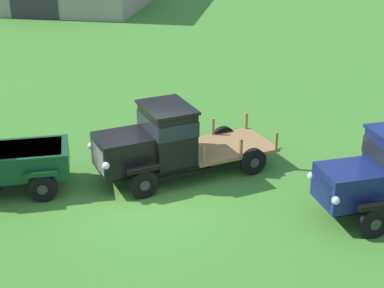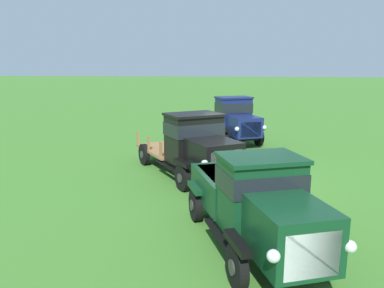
{
  "view_description": "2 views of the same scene",
  "coord_description": "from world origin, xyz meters",
  "views": [
    {
      "loc": [
        3.46,
        -13.48,
        7.75
      ],
      "look_at": [
        0.82,
        1.7,
        1.0
      ],
      "focal_mm": 55.0,
      "sensor_mm": 36.0,
      "label": 1
    },
    {
      "loc": [
        -11.94,
        -0.03,
        3.7
      ],
      "look_at": [
        0.82,
        1.7,
        1.0
      ],
      "focal_mm": 35.0,
      "sensor_mm": 36.0,
      "label": 2
    }
  ],
  "objects": [
    {
      "name": "vintage_truck_second_in_line",
      "position": [
        0.02,
        1.47,
        1.13
      ],
      "size": [
        5.36,
        4.44,
        2.17
      ],
      "color": "black",
      "rests_on": "ground"
    },
    {
      "name": "vintage_truck_midrow_center",
      "position": [
        6.02,
        0.32,
        1.13
      ],
      "size": [
        4.79,
        3.38,
        2.24
      ],
      "color": "black",
      "rests_on": "ground"
    },
    {
      "name": "ground_plane",
      "position": [
        0.0,
        0.0,
        0.0
      ],
      "size": [
        240.0,
        240.0,
        0.0
      ],
      "primitive_type": "plane",
      "color": "#3D7528"
    },
    {
      "name": "vintage_truck_foreground_near",
      "position": [
        -4.67,
        -0.32,
        1.04
      ],
      "size": [
        4.86,
        3.1,
        2.02
      ],
      "color": "black",
      "rests_on": "ground"
    }
  ]
}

